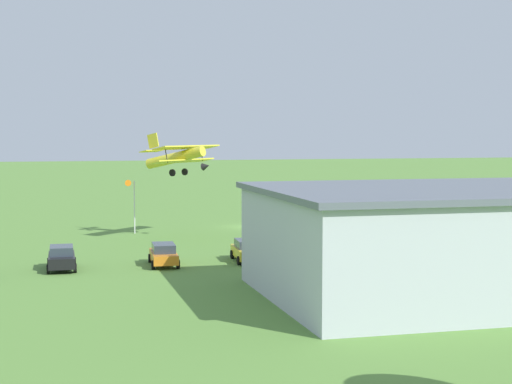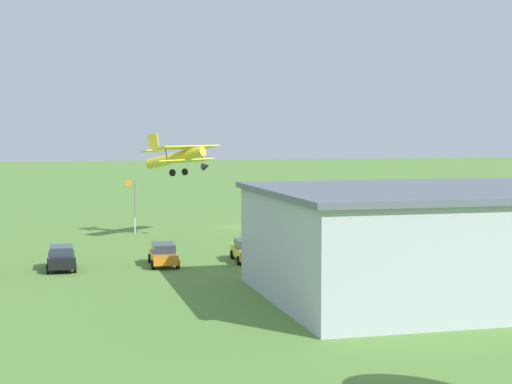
# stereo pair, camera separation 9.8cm
# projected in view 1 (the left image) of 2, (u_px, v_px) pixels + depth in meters

# --- Properties ---
(ground_plane) EXTENTS (400.00, 400.00, 0.00)m
(ground_plane) POSITION_uv_depth(u_px,v_px,m) (246.00, 227.00, 83.15)
(ground_plane) COLOR #568438
(hangar) EXTENTS (26.26, 16.64, 6.39)m
(hangar) POSITION_uv_depth(u_px,v_px,m) (482.00, 240.00, 48.38)
(hangar) COLOR #B7BCC6
(hangar) RESTS_ON ground_plane
(biplane) EXTENTS (7.62, 7.62, 3.93)m
(biplane) POSITION_uv_depth(u_px,v_px,m) (178.00, 157.00, 74.08)
(biplane) COLOR yellow
(car_yellow) EXTENTS (2.18, 4.68, 1.62)m
(car_yellow) POSITION_uv_depth(u_px,v_px,m) (247.00, 250.00, 60.65)
(car_yellow) COLOR gold
(car_yellow) RESTS_ON ground_plane
(car_orange) EXTENTS (2.17, 4.64, 1.59)m
(car_orange) POSITION_uv_depth(u_px,v_px,m) (164.00, 254.00, 58.76)
(car_orange) COLOR orange
(car_orange) RESTS_ON ground_plane
(car_black) EXTENTS (2.07, 4.37, 1.67)m
(car_black) POSITION_uv_depth(u_px,v_px,m) (62.00, 258.00, 56.90)
(car_black) COLOR black
(car_black) RESTS_ON ground_plane
(person_near_hangar_door) EXTENTS (0.38, 0.38, 1.74)m
(person_near_hangar_door) POSITION_uv_depth(u_px,v_px,m) (338.00, 241.00, 65.34)
(person_near_hangar_door) COLOR #B23333
(person_near_hangar_door) RESTS_ON ground_plane
(person_crossing_taxiway) EXTENTS (0.54, 0.54, 1.77)m
(person_crossing_taxiway) POSITION_uv_depth(u_px,v_px,m) (451.00, 243.00, 64.09)
(person_crossing_taxiway) COLOR #72338C
(person_crossing_taxiway) RESTS_ON ground_plane
(person_walking_on_apron) EXTENTS (0.39, 0.39, 1.74)m
(person_walking_on_apron) POSITION_uv_depth(u_px,v_px,m) (418.00, 244.00, 63.98)
(person_walking_on_apron) COLOR #3F3F47
(person_walking_on_apron) RESTS_ON ground_plane
(person_at_fence_line) EXTENTS (0.50, 0.50, 1.75)m
(person_at_fence_line) POSITION_uv_depth(u_px,v_px,m) (409.00, 240.00, 66.03)
(person_at_fence_line) COLOR #B23333
(person_at_fence_line) RESTS_ON ground_plane
(windsock) EXTENTS (1.12, 1.35, 5.16)m
(windsock) POSITION_uv_depth(u_px,v_px,m) (128.00, 186.00, 76.96)
(windsock) COLOR silver
(windsock) RESTS_ON ground_plane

